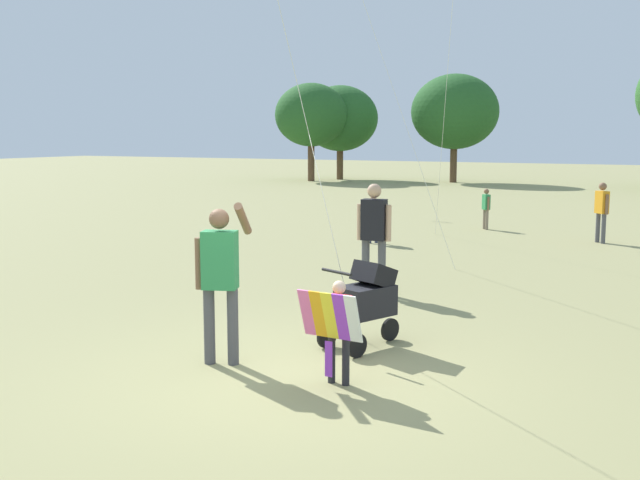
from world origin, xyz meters
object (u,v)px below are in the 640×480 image
at_px(child_with_butterfly_kite, 337,322).
at_px(person_sitting_far, 373,215).
at_px(stroller, 367,297).
at_px(person_red_shirt, 602,207).
at_px(person_adult_flyer, 220,271).
at_px(person_kid_running, 486,205).
at_px(person_couple_left, 374,229).

distance_m(child_with_butterfly_kite, person_sitting_far, 10.08).
bearing_deg(stroller, person_red_shirt, 82.09).
distance_m(person_adult_flyer, person_kid_running, 13.08).
xyz_separation_m(person_sitting_far, person_couple_left, (2.16, -5.17, 0.37)).
relative_size(person_sitting_far, person_kid_running, 1.03).
height_order(person_adult_flyer, stroller, person_adult_flyer).
xyz_separation_m(stroller, person_sitting_far, (-3.26, 8.03, 0.05)).
height_order(person_adult_flyer, person_kid_running, person_adult_flyer).
bearing_deg(person_kid_running, child_with_butterfly_kite, -81.98).
distance_m(person_red_shirt, person_kid_running, 3.30).
height_order(person_adult_flyer, person_sitting_far, person_adult_flyer).
relative_size(person_red_shirt, person_sitting_far, 1.26).
distance_m(child_with_butterfly_kite, person_couple_left, 4.50).
relative_size(stroller, person_couple_left, 0.64).
relative_size(stroller, person_sitting_far, 1.00).
distance_m(child_with_butterfly_kite, person_red_shirt, 11.89).
bearing_deg(person_couple_left, person_sitting_far, 112.67).
bearing_deg(person_kid_running, stroller, -82.35).
xyz_separation_m(stroller, person_kid_running, (-1.57, 11.73, 0.03)).
distance_m(stroller, person_couple_left, 3.09).
bearing_deg(person_red_shirt, person_sitting_far, -153.02).
relative_size(person_sitting_far, person_couple_left, 0.64).
relative_size(person_adult_flyer, person_sitting_far, 1.61).
relative_size(child_with_butterfly_kite, person_red_shirt, 0.76).
bearing_deg(person_kid_running, person_adult_flyer, -88.19).
bearing_deg(child_with_butterfly_kite, person_red_shirt, 84.35).
xyz_separation_m(child_with_butterfly_kite, person_red_shirt, (1.17, 11.84, 0.18)).
height_order(person_red_shirt, person_couple_left, person_couple_left).
relative_size(stroller, person_red_shirt, 0.79).
height_order(person_sitting_far, person_couple_left, person_couple_left).
distance_m(stroller, person_sitting_far, 8.66).
bearing_deg(person_kid_running, person_red_shirt, -23.32).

